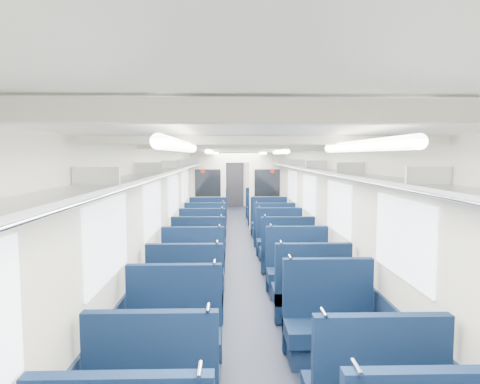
% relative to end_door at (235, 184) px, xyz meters
% --- Properties ---
extents(floor, '(2.80, 18.00, 0.01)m').
position_rel_end_door_xyz_m(floor, '(0.00, -8.94, -1.00)').
color(floor, black).
rests_on(floor, ground).
extents(ceiling, '(2.80, 18.00, 0.01)m').
position_rel_end_door_xyz_m(ceiling, '(0.00, -8.94, 1.35)').
color(ceiling, silver).
rests_on(ceiling, wall_left).
extents(wall_left, '(0.02, 18.00, 2.35)m').
position_rel_end_door_xyz_m(wall_left, '(-1.40, -8.94, 0.18)').
color(wall_left, beige).
rests_on(wall_left, floor).
extents(dado_left, '(0.03, 17.90, 0.70)m').
position_rel_end_door_xyz_m(dado_left, '(-1.39, -8.94, -0.65)').
color(dado_left, '#0E1A31').
rests_on(dado_left, floor).
extents(wall_right, '(0.02, 18.00, 2.35)m').
position_rel_end_door_xyz_m(wall_right, '(1.40, -8.94, 0.18)').
color(wall_right, beige).
rests_on(wall_right, floor).
extents(dado_right, '(0.03, 17.90, 0.70)m').
position_rel_end_door_xyz_m(dado_right, '(1.39, -8.94, -0.65)').
color(dado_right, '#0E1A31').
rests_on(dado_right, floor).
extents(wall_far, '(2.80, 0.02, 2.35)m').
position_rel_end_door_xyz_m(wall_far, '(0.00, 0.06, 0.18)').
color(wall_far, beige).
rests_on(wall_far, floor).
extents(luggage_rack_left, '(0.36, 17.40, 0.18)m').
position_rel_end_door_xyz_m(luggage_rack_left, '(-1.21, -8.94, 0.97)').
color(luggage_rack_left, '#B2B5BA').
rests_on(luggage_rack_left, wall_left).
extents(luggage_rack_right, '(0.36, 17.40, 0.18)m').
position_rel_end_door_xyz_m(luggage_rack_right, '(1.21, -8.94, 0.97)').
color(luggage_rack_right, '#B2B5BA').
rests_on(luggage_rack_right, wall_right).
extents(windows, '(2.78, 15.60, 0.75)m').
position_rel_end_door_xyz_m(windows, '(0.00, -9.40, 0.42)').
color(windows, white).
rests_on(windows, wall_left).
extents(ceiling_fittings, '(2.70, 16.06, 0.11)m').
position_rel_end_door_xyz_m(ceiling_fittings, '(0.00, -9.20, 1.29)').
color(ceiling_fittings, beige).
rests_on(ceiling_fittings, ceiling).
extents(end_door, '(0.75, 0.06, 2.00)m').
position_rel_end_door_xyz_m(end_door, '(0.00, 0.00, 0.00)').
color(end_door, black).
rests_on(end_door, floor).
extents(bulkhead, '(2.80, 0.10, 2.35)m').
position_rel_end_door_xyz_m(bulkhead, '(-0.00, -5.66, 0.23)').
color(bulkhead, beige).
rests_on(bulkhead, floor).
extents(seat_6, '(0.99, 0.55, 1.11)m').
position_rel_end_door_xyz_m(seat_6, '(-0.83, -13.86, -0.66)').
color(seat_6, '#0C1D3B').
rests_on(seat_6, floor).
extents(seat_7, '(0.99, 0.55, 1.11)m').
position_rel_end_door_xyz_m(seat_7, '(0.83, -13.66, -0.66)').
color(seat_7, '#0C1D3B').
rests_on(seat_7, floor).
extents(seat_8, '(0.99, 0.55, 1.11)m').
position_rel_end_door_xyz_m(seat_8, '(-0.83, -12.57, -0.66)').
color(seat_8, '#0C1D3B').
rests_on(seat_8, floor).
extents(seat_9, '(0.99, 0.55, 1.11)m').
position_rel_end_door_xyz_m(seat_9, '(0.83, -12.59, -0.66)').
color(seat_9, '#0C1D3B').
rests_on(seat_9, floor).
extents(seat_10, '(0.99, 0.55, 1.11)m').
position_rel_end_door_xyz_m(seat_10, '(-0.83, -11.58, -0.66)').
color(seat_10, '#0C1D3B').
rests_on(seat_10, floor).
extents(seat_11, '(0.99, 0.55, 1.11)m').
position_rel_end_door_xyz_m(seat_11, '(0.83, -11.55, -0.66)').
color(seat_11, '#0C1D3B').
rests_on(seat_11, floor).
extents(seat_12, '(0.99, 0.55, 1.11)m').
position_rel_end_door_xyz_m(seat_12, '(-0.83, -10.20, -0.66)').
color(seat_12, '#0C1D3B').
rests_on(seat_12, floor).
extents(seat_13, '(0.99, 0.55, 1.11)m').
position_rel_end_door_xyz_m(seat_13, '(0.83, -10.25, -0.66)').
color(seat_13, '#0C1D3B').
rests_on(seat_13, floor).
extents(seat_14, '(0.99, 0.55, 1.11)m').
position_rel_end_door_xyz_m(seat_14, '(-0.83, -9.24, -0.66)').
color(seat_14, '#0C1D3B').
rests_on(seat_14, floor).
extents(seat_15, '(0.99, 0.55, 1.11)m').
position_rel_end_door_xyz_m(seat_15, '(0.83, -9.19, -0.66)').
color(seat_15, '#0C1D3B').
rests_on(seat_15, floor).
extents(seat_16, '(0.99, 0.55, 1.11)m').
position_rel_end_door_xyz_m(seat_16, '(-0.83, -7.89, -0.66)').
color(seat_16, '#0C1D3B').
rests_on(seat_16, floor).
extents(seat_17, '(0.99, 0.55, 1.11)m').
position_rel_end_door_xyz_m(seat_17, '(0.83, -7.98, -0.66)').
color(seat_17, '#0C1D3B').
rests_on(seat_17, floor).
extents(seat_18, '(0.99, 0.55, 1.11)m').
position_rel_end_door_xyz_m(seat_18, '(-0.83, -6.87, -0.66)').
color(seat_18, '#0C1D3B').
rests_on(seat_18, floor).
extents(seat_19, '(0.99, 0.55, 1.11)m').
position_rel_end_door_xyz_m(seat_19, '(0.83, -6.83, -0.66)').
color(seat_19, '#0C1D3B').
rests_on(seat_19, floor).
extents(seat_20, '(0.99, 0.55, 1.11)m').
position_rel_end_door_xyz_m(seat_20, '(-0.83, -4.80, -0.66)').
color(seat_20, '#0C1D3B').
rests_on(seat_20, floor).
extents(seat_21, '(0.99, 0.55, 1.11)m').
position_rel_end_door_xyz_m(seat_21, '(0.83, -4.91, -0.66)').
color(seat_21, '#0C1D3B').
rests_on(seat_21, floor).
extents(seat_22, '(0.99, 0.55, 1.11)m').
position_rel_end_door_xyz_m(seat_22, '(-0.83, -3.77, -0.66)').
color(seat_22, '#0C1D3B').
rests_on(seat_22, floor).
extents(seat_23, '(0.99, 0.55, 1.11)m').
position_rel_end_door_xyz_m(seat_23, '(0.83, -3.55, -0.66)').
color(seat_23, '#0C1D3B').
rests_on(seat_23, floor).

